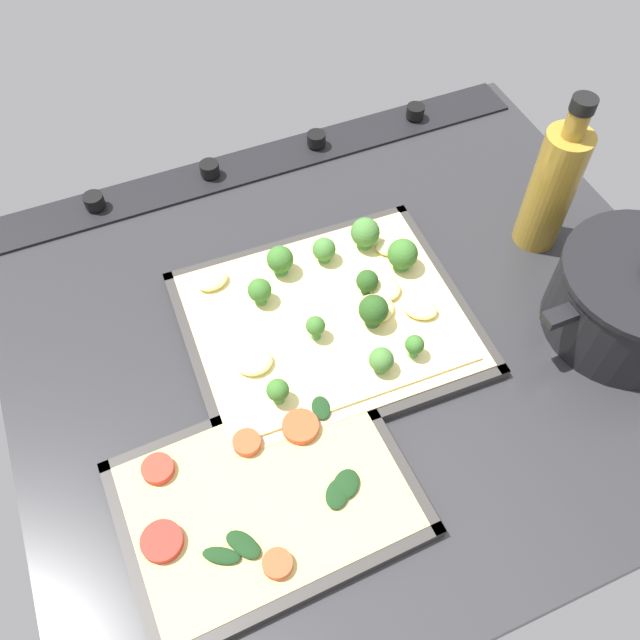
{
  "coord_description": "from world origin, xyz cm",
  "views": [
    {
      "loc": [
        22.72,
        41.58,
        68.21
      ],
      "look_at": [
        5.5,
        1.01,
        6.43
      ],
      "focal_mm": 37.81,
      "sensor_mm": 36.0,
      "label": 1
    }
  ],
  "objects": [
    {
      "name": "baking_tray_front",
      "position": [
        3.22,
        -1.99,
        0.36
      ],
      "size": [
        35.12,
        29.99,
        1.3
      ],
      "color": "#33302D",
      "rests_on": "ground_plane"
    },
    {
      "name": "baking_tray_back",
      "position": [
        17.86,
        16.05,
        0.38
      ],
      "size": [
        30.66,
        22.66,
        1.3
      ],
      "color": "#33302D",
      "rests_on": "ground_plane"
    },
    {
      "name": "cooking_pot",
      "position": [
        -29.96,
        11.83,
        5.21
      ],
      "size": [
        26.13,
        19.31,
        12.71
      ],
      "color": "black",
      "rests_on": "ground_plane"
    },
    {
      "name": "veggie_pizza_back",
      "position": [
        18.14,
        15.84,
        1.09
      ],
      "size": [
        28.19,
        20.19,
        1.9
      ],
      "color": "#CBBD6F",
      "rests_on": "baking_tray_back"
    },
    {
      "name": "broccoli_pizza",
      "position": [
        2.23,
        -2.62,
        1.93
      ],
      "size": [
        32.65,
        27.52,
        5.77
      ],
      "color": "#D3B77F",
      "rests_on": "baking_tray_front"
    },
    {
      "name": "stove_control_panel",
      "position": [
        -0.0,
        -33.14,
        0.54
      ],
      "size": [
        80.55,
        7.0,
        2.6
      ],
      "color": "black",
      "rests_on": "ground_plane"
    },
    {
      "name": "oil_bottle",
      "position": [
        -28.59,
        -4.64,
        9.31
      ],
      "size": [
        5.86,
        5.86,
        22.36
      ],
      "color": "olive",
      "rests_on": "ground_plane"
    },
    {
      "name": "ground_plane",
      "position": [
        0.0,
        0.0,
        -1.5
      ],
      "size": [
        83.9,
        73.29,
        3.0
      ],
      "primitive_type": "cube",
      "color": "#28282B"
    }
  ]
}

